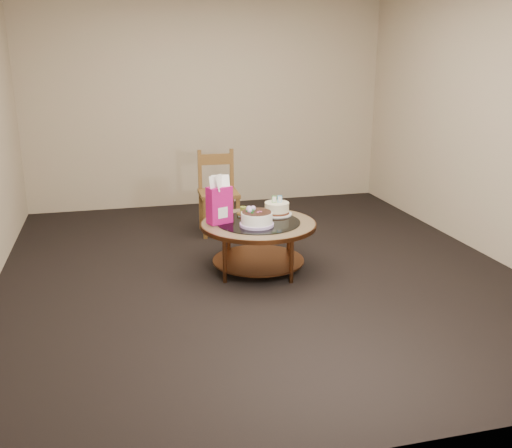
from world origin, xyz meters
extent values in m
plane|color=black|center=(0.00, 0.00, 0.00)|extent=(5.00, 5.00, 0.00)
cube|color=tan|center=(0.00, 2.50, 1.30)|extent=(4.50, 0.02, 2.60)
cube|color=tan|center=(0.00, -2.50, 1.30)|extent=(4.50, 0.02, 2.60)
cube|color=tan|center=(2.25, 0.00, 1.30)|extent=(0.02, 5.00, 2.60)
cylinder|color=brown|center=(0.35, 0.20, 0.21)|extent=(0.04, 0.04, 0.42)
cylinder|color=brown|center=(-0.20, 0.35, 0.21)|extent=(0.04, 0.04, 0.42)
cylinder|color=brown|center=(-0.35, -0.20, 0.21)|extent=(0.04, 0.04, 0.42)
cylinder|color=brown|center=(0.20, -0.35, 0.21)|extent=(0.04, 0.04, 0.42)
cylinder|color=brown|center=(0.00, 0.00, 0.10)|extent=(0.82, 0.82, 0.02)
cylinder|color=brown|center=(0.00, 0.00, 0.43)|extent=(1.02, 1.02, 0.04)
cylinder|color=olive|center=(0.00, 0.00, 0.45)|extent=(1.00, 1.00, 0.01)
cylinder|color=black|center=(0.00, 0.00, 0.45)|extent=(0.74, 0.74, 0.01)
cylinder|color=#BC9EE0|center=(-0.04, -0.11, 0.47)|extent=(0.30, 0.30, 0.02)
cylinder|color=white|center=(-0.04, -0.11, 0.52)|extent=(0.27, 0.27, 0.12)
cylinder|color=black|center=(-0.04, -0.11, 0.58)|extent=(0.25, 0.25, 0.01)
sphere|color=#BC9EE0|center=(-0.10, -0.08, 0.60)|extent=(0.05, 0.05, 0.05)
sphere|color=#BC9EE0|center=(-0.06, -0.05, 0.60)|extent=(0.05, 0.05, 0.05)
sphere|color=#BC9EE0|center=(-0.11, -0.12, 0.60)|extent=(0.04, 0.04, 0.04)
cone|color=#1D6F28|center=(-0.07, -0.09, 0.59)|extent=(0.03, 0.04, 0.02)
cone|color=#1D6F28|center=(-0.13, -0.09, 0.59)|extent=(0.04, 0.04, 0.02)
cone|color=#1D6F28|center=(-0.05, -0.04, 0.59)|extent=(0.04, 0.03, 0.02)
cone|color=#1D6F28|center=(-0.09, -0.14, 0.59)|extent=(0.04, 0.04, 0.02)
cylinder|color=white|center=(0.22, 0.19, 0.46)|extent=(0.28, 0.28, 0.01)
cylinder|color=#482214|center=(0.22, 0.19, 0.48)|extent=(0.23, 0.23, 0.02)
cylinder|color=#EFE3C6|center=(0.22, 0.19, 0.53)|extent=(0.22, 0.22, 0.08)
cube|color=#4FA647|center=(0.20, 0.19, 0.60)|extent=(0.04, 0.01, 0.06)
cube|color=white|center=(0.20, 0.19, 0.60)|extent=(0.03, 0.01, 0.05)
cube|color=#44A3E9|center=(0.25, 0.19, 0.60)|extent=(0.04, 0.01, 0.06)
cube|color=white|center=(0.25, 0.19, 0.60)|extent=(0.03, 0.01, 0.05)
cube|color=#C01274|center=(-0.34, 0.05, 0.62)|extent=(0.24, 0.18, 0.32)
cube|color=white|center=(-0.34, 0.05, 0.56)|extent=(0.13, 0.14, 0.10)
cube|color=#EDDF61|center=(-0.08, 0.23, 0.46)|extent=(0.12, 0.12, 0.01)
cylinder|color=#BB8D3A|center=(-0.08, 0.23, 0.47)|extent=(0.12, 0.12, 0.01)
cylinder|color=olive|center=(-0.08, 0.23, 0.51)|extent=(0.06, 0.06, 0.06)
cylinder|color=black|center=(-0.08, 0.23, 0.54)|extent=(0.00, 0.00, 0.01)
cube|color=brown|center=(-0.13, 1.20, 0.44)|extent=(0.42, 0.42, 0.04)
cube|color=brown|center=(-0.31, 1.03, 0.22)|extent=(0.04, 0.04, 0.44)
cube|color=brown|center=(0.04, 1.02, 0.22)|extent=(0.04, 0.04, 0.44)
cube|color=brown|center=(-0.30, 1.38, 0.22)|extent=(0.04, 0.04, 0.44)
cube|color=brown|center=(0.05, 1.37, 0.22)|extent=(0.04, 0.04, 0.44)
cube|color=brown|center=(-0.30, 1.38, 0.66)|extent=(0.04, 0.04, 0.45)
cube|color=brown|center=(0.05, 1.37, 0.66)|extent=(0.04, 0.04, 0.45)
cube|color=brown|center=(-0.12, 1.38, 0.78)|extent=(0.35, 0.04, 0.12)
camera|label=1|loc=(-1.21, -4.65, 1.89)|focal=40.00mm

